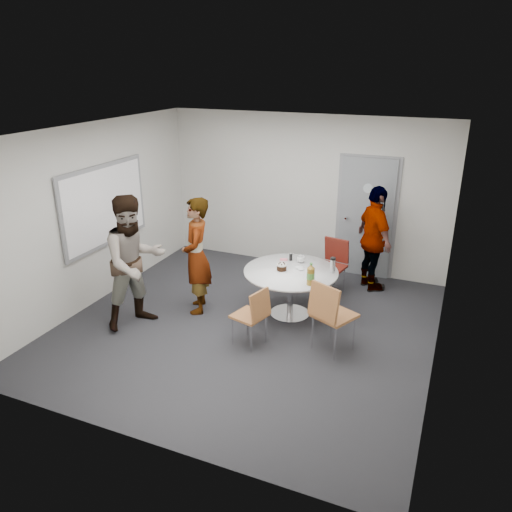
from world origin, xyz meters
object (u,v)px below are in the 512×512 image
at_px(chair_far, 333,261).
at_px(person_right, 374,239).
at_px(door, 366,218).
at_px(table, 292,277).
at_px(person_left, 135,262).
at_px(person_main, 197,256).
at_px(chair_near_left, 254,312).
at_px(chair_near_right, 330,311).
at_px(whiteboard, 105,205).

xyz_separation_m(chair_far, person_right, (0.55, 0.38, 0.32)).
height_order(chair_far, person_right, person_right).
height_order(door, table, door).
bearing_deg(person_left, person_main, -10.44).
distance_m(chair_near_left, chair_far, 2.07).
distance_m(chair_near_right, person_left, 2.71).
relative_size(door, table, 1.57).
height_order(door, chair_near_left, door).
xyz_separation_m(door, person_right, (0.25, -0.53, -0.17)).
bearing_deg(chair_near_right, table, 160.05).
xyz_separation_m(chair_far, person_main, (-1.69, -1.38, 0.32)).
relative_size(door, person_left, 1.12).
height_order(person_main, person_right, person_main).
relative_size(door, person_main, 1.22).
bearing_deg(table, whiteboard, -172.98).
distance_m(whiteboard, chair_far, 3.65).
bearing_deg(chair_far, table, 82.09).
relative_size(door, chair_far, 2.38).
bearing_deg(chair_near_left, door, -0.46).
height_order(chair_near_left, chair_near_right, chair_near_right).
bearing_deg(whiteboard, person_right, 24.65).
xyz_separation_m(door, whiteboard, (-3.56, -2.28, 0.42)).
bearing_deg(chair_near_right, whiteboard, -160.95).
height_order(table, chair_far, table).
height_order(chair_far, person_left, person_left).
height_order(chair_near_left, person_right, person_right).
relative_size(chair_near_right, chair_far, 1.09).
bearing_deg(door, whiteboard, -147.34).
height_order(door, person_main, door).
relative_size(whiteboard, chair_far, 2.14).
distance_m(chair_near_left, person_main, 1.38).
bearing_deg(door, chair_far, -108.33).
bearing_deg(chair_near_left, chair_near_right, -61.22).
bearing_deg(whiteboard, chair_near_left, -12.98).
bearing_deg(whiteboard, chair_far, 22.84).
height_order(door, chair_near_right, door).
relative_size(door, whiteboard, 1.12).
relative_size(chair_near_left, person_main, 0.47).
bearing_deg(whiteboard, person_left, -35.49).
bearing_deg(table, chair_near_right, -45.30).
relative_size(chair_near_left, chair_near_right, 0.83).
distance_m(chair_near_right, person_main, 2.16).
height_order(table, chair_near_left, table).
bearing_deg(person_right, person_main, 92.06).
bearing_deg(person_left, table, -32.24).
distance_m(person_main, person_left, 0.91).
bearing_deg(door, person_left, -130.47).
bearing_deg(person_main, door, 112.89).
relative_size(whiteboard, person_main, 1.10).
distance_m(chair_near_right, chair_far, 1.83).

